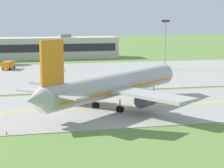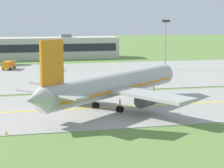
% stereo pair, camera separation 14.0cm
% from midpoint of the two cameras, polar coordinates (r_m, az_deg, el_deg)
% --- Properties ---
extents(ground_plane, '(500.00, 500.00, 0.00)m').
position_cam_midpoint_polar(ground_plane, '(74.52, 1.42, -3.15)').
color(ground_plane, olive).
extents(taxiway_strip, '(240.00, 28.00, 0.10)m').
position_cam_midpoint_polar(taxiway_strip, '(74.51, 1.42, -3.12)').
color(taxiway_strip, '#9E9B93').
rests_on(taxiway_strip, ground).
extents(apron_pad, '(140.00, 52.00, 0.10)m').
position_cam_midpoint_polar(apron_pad, '(117.03, 1.06, 1.47)').
color(apron_pad, '#9E9B93').
rests_on(apron_pad, ground).
extents(taxiway_centreline, '(220.00, 0.60, 0.01)m').
position_cam_midpoint_polar(taxiway_centreline, '(74.50, 1.42, -3.08)').
color(taxiway_centreline, yellow).
rests_on(taxiway_centreline, taxiway_strip).
extents(airplane_lead, '(32.89, 29.53, 12.70)m').
position_cam_midpoint_polar(airplane_lead, '(72.34, 0.18, -0.20)').
color(airplane_lead, '#ADADA8').
rests_on(airplane_lead, ground).
extents(service_truck_baggage, '(4.01, 6.34, 2.60)m').
position_cam_midpoint_polar(service_truck_baggage, '(128.27, -13.82, 2.57)').
color(service_truck_baggage, orange).
rests_on(service_truck_baggage, ground).
extents(service_truck_catering, '(4.46, 6.68, 2.59)m').
position_cam_midpoint_polar(service_truck_catering, '(124.78, -7.86, 2.41)').
color(service_truck_catering, orange).
rests_on(service_truck_catering, ground).
extents(terminal_building, '(64.67, 10.47, 9.04)m').
position_cam_midpoint_polar(terminal_building, '(157.86, -10.93, 4.78)').
color(terminal_building, beige).
rests_on(terminal_building, ground).
extents(apron_light_mast, '(2.40, 0.50, 14.70)m').
position_cam_midpoint_polar(apron_light_mast, '(126.02, 7.32, 6.21)').
color(apron_light_mast, gray).
rests_on(apron_light_mast, ground).
extents(traffic_cone_near_edge, '(0.44, 0.44, 0.60)m').
position_cam_midpoint_polar(traffic_cone_near_edge, '(59.30, -14.13, -6.45)').
color(traffic_cone_near_edge, orange).
rests_on(traffic_cone_near_edge, ground).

